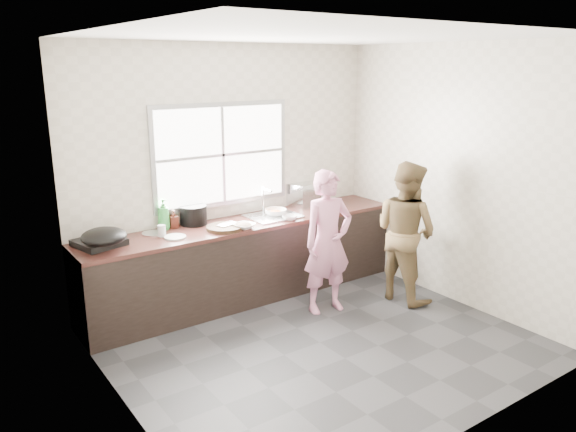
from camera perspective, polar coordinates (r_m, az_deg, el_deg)
floor at (r=5.31m, az=3.24°, el=-12.75°), size 3.60×3.20×0.01m
ceiling at (r=4.70m, az=3.76°, el=17.88°), size 3.60×3.20×0.01m
wall_back at (r=6.13m, az=-5.94°, el=4.48°), size 3.60×0.01×2.70m
wall_left at (r=3.99m, az=-17.22°, el=-1.97°), size 0.01×3.20×2.70m
wall_right at (r=6.10m, az=16.89°, el=3.84°), size 0.01×3.20×2.70m
wall_front at (r=3.76m, az=18.94°, el=-3.17°), size 3.60×0.01×2.70m
cabinet at (r=6.12m, az=-4.24°, el=-4.65°), size 3.60×0.62×0.82m
countertop at (r=5.99m, az=-4.32°, el=-0.77°), size 3.60×0.64×0.04m
sink at (r=6.16m, az=-1.53°, el=-0.04°), size 0.55×0.45×0.02m
faucet at (r=6.28m, az=-2.56°, el=1.63°), size 0.02×0.02×0.30m
window_frame at (r=6.04m, az=-6.75°, el=6.21°), size 1.60×0.05×1.10m
window_glazing at (r=6.02m, az=-6.63°, el=6.18°), size 1.50×0.01×1.00m
woman at (r=5.72m, az=4.06°, el=-3.12°), size 0.55×0.40×1.38m
person_side at (r=6.11m, az=11.84°, el=-1.55°), size 0.62×0.77×1.51m
cutting_board at (r=5.72m, az=-6.46°, el=-1.19°), size 0.44×0.44×0.04m
cleaver at (r=5.76m, az=-6.19°, el=-0.81°), size 0.24×0.17×0.01m
bowl_mince at (r=5.73m, az=-4.45°, el=-1.02°), size 0.27×0.27×0.05m
bowl_crabs at (r=6.19m, az=-1.26°, el=0.30°), size 0.25×0.25×0.06m
bowl_held at (r=6.03m, az=0.17°, el=-0.11°), size 0.26×0.26×0.06m
black_pot at (r=5.93m, az=-9.58°, el=0.10°), size 0.37×0.37×0.20m
plate_food at (r=5.52m, az=-11.40°, el=-2.11°), size 0.24×0.24×0.02m
bottle_green at (r=5.78m, az=-12.54°, el=0.17°), size 0.15×0.15×0.32m
bottle_brown_tall at (r=5.84m, az=-11.54°, el=-0.37°), size 0.09×0.09×0.17m
bottle_brown_short at (r=5.94m, az=-9.46°, el=-0.07°), size 0.16×0.16×0.16m
glass_jar at (r=5.58m, az=-12.70°, el=-1.47°), size 0.10×0.10×0.11m
burner at (r=5.47m, az=-18.63°, el=-2.56°), size 0.47×0.47×0.06m
wok at (r=5.26m, az=-18.20°, el=-2.00°), size 0.51×0.51×0.15m
dish_rack at (r=6.64m, az=1.64°, el=2.24°), size 0.41×0.33×0.27m
pot_lid_left at (r=5.53m, az=-18.37°, el=-2.59°), size 0.34×0.34×0.01m
pot_lid_right at (r=5.71m, az=-13.51°, el=-1.70°), size 0.27×0.27×0.01m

